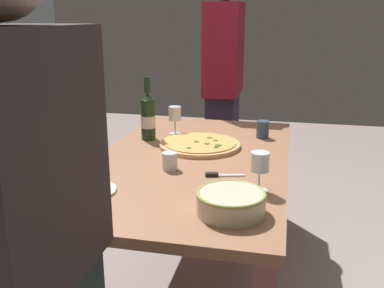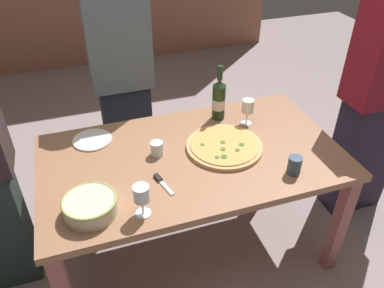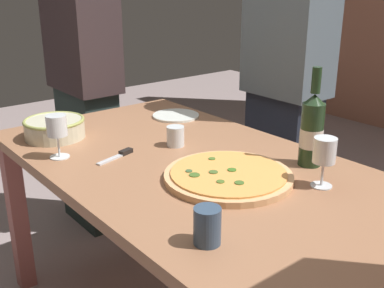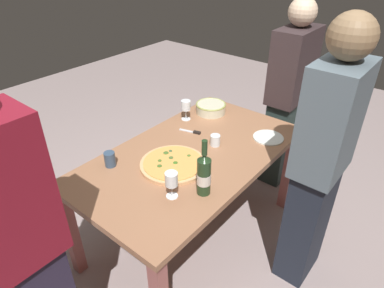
{
  "view_description": "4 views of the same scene",
  "coord_description": "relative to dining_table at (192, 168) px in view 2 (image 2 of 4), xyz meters",
  "views": [
    {
      "loc": [
        -1.92,
        -0.43,
        1.4
      ],
      "look_at": [
        0.0,
        0.0,
        0.82
      ],
      "focal_mm": 40.66,
      "sensor_mm": 36.0,
      "label": 1
    },
    {
      "loc": [
        -0.51,
        -1.54,
        1.98
      ],
      "look_at": [
        0.0,
        0.0,
        0.82
      ],
      "focal_mm": 35.7,
      "sensor_mm": 36.0,
      "label": 2
    },
    {
      "loc": [
        1.19,
        -0.97,
        1.37
      ],
      "look_at": [
        0.0,
        0.0,
        0.82
      ],
      "focal_mm": 44.18,
      "sensor_mm": 36.0,
      "label": 3
    },
    {
      "loc": [
        1.44,
        1.18,
        1.98
      ],
      "look_at": [
        0.0,
        0.0,
        0.82
      ],
      "focal_mm": 31.51,
      "sensor_mm": 36.0,
      "label": 4
    }
  ],
  "objects": [
    {
      "name": "ground_plane",
      "position": [
        0.0,
        0.0,
        -0.66
      ],
      "size": [
        8.0,
        8.0,
        0.0
      ],
      "primitive_type": "plane",
      "color": "gray"
    },
    {
      "name": "pizza_knife",
      "position": [
        -0.21,
        -0.17,
        0.1
      ],
      "size": [
        0.06,
        0.17,
        0.02
      ],
      "color": "silver",
      "rests_on": "dining_table"
    },
    {
      "name": "cup_ceramic",
      "position": [
        -0.18,
        0.06,
        0.13
      ],
      "size": [
        0.07,
        0.07,
        0.08
      ],
      "primitive_type": "cylinder",
      "color": "white",
      "rests_on": "dining_table"
    },
    {
      "name": "serving_bowl",
      "position": [
        -0.56,
        -0.26,
        0.14
      ],
      "size": [
        0.24,
        0.24,
        0.08
      ],
      "color": "beige",
      "rests_on": "dining_table"
    },
    {
      "name": "pizza",
      "position": [
        0.19,
        0.0,
        0.11
      ],
      "size": [
        0.42,
        0.42,
        0.03
      ],
      "color": "#E2AA72",
      "rests_on": "dining_table"
    },
    {
      "name": "wine_glass_near_pizza",
      "position": [
        0.41,
        0.19,
        0.2
      ],
      "size": [
        0.07,
        0.07,
        0.16
      ],
      "color": "white",
      "rests_on": "dining_table"
    },
    {
      "name": "person_guest_left",
      "position": [
        1.22,
        0.04,
        0.22
      ],
      "size": [
        0.45,
        0.24,
        1.73
      ],
      "rotation": [
        0.0,
        0.0,
        -3.11
      ],
      "color": "#272135",
      "rests_on": "ground"
    },
    {
      "name": "person_host",
      "position": [
        -0.23,
        0.76,
        0.22
      ],
      "size": [
        0.38,
        0.24,
        1.7
      ],
      "rotation": [
        0.0,
        0.0,
        -1.28
      ],
      "color": "#1E232E",
      "rests_on": "ground"
    },
    {
      "name": "dining_table",
      "position": [
        0.0,
        0.0,
        0.0
      ],
      "size": [
        1.6,
        0.9,
        0.75
      ],
      "color": "#9B6A4A",
      "rests_on": "ground"
    },
    {
      "name": "wine_glass_by_bottle",
      "position": [
        -0.34,
        -0.34,
        0.2
      ],
      "size": [
        0.07,
        0.07,
        0.16
      ],
      "color": "white",
      "rests_on": "dining_table"
    },
    {
      "name": "side_plate",
      "position": [
        -0.49,
        0.3,
        0.1
      ],
      "size": [
        0.22,
        0.22,
        0.01
      ],
      "primitive_type": "cylinder",
      "color": "white",
      "rests_on": "dining_table"
    },
    {
      "name": "cup_amber",
      "position": [
        0.43,
        -0.3,
        0.14
      ],
      "size": [
        0.07,
        0.07,
        0.1
      ],
      "primitive_type": "cylinder",
      "color": "#364C65",
      "rests_on": "dining_table"
    },
    {
      "name": "wine_bottle",
      "position": [
        0.27,
        0.3,
        0.22
      ],
      "size": [
        0.08,
        0.08,
        0.34
      ],
      "color": "#20381E",
      "rests_on": "dining_table"
    }
  ]
}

